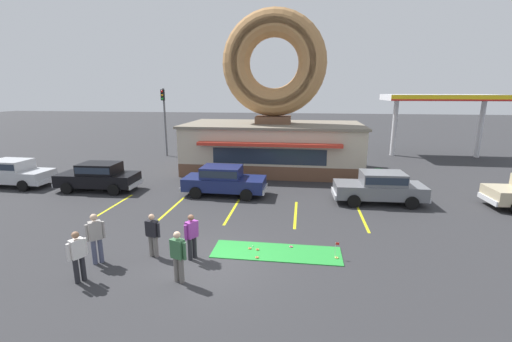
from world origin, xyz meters
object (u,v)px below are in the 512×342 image
object	(u,v)px
pedestrian_hooded_kid	(78,254)
car_black	(99,175)
car_silver	(13,172)
traffic_light_pole	(164,113)
putting_flag_pin	(337,246)
pedestrian_beanie_man	(153,233)
golf_ball	(253,246)
trash_bin	(378,176)
car_grey	(380,186)
pedestrian_clipboard_woman	(178,254)
pedestrian_leather_jacket_man	(192,235)
pedestrian_blue_sweater_man	(96,236)
car_navy	(224,179)

from	to	relation	value
pedestrian_hooded_kid	car_black	bearing A→B (deg)	118.92
car_silver	traffic_light_pole	size ratio (longest dim) A/B	0.79
putting_flag_pin	pedestrian_beanie_man	xyz separation A→B (m)	(-6.22, -0.73, 0.41)
pedestrian_hooded_kid	traffic_light_pole	distance (m)	20.79
golf_ball	putting_flag_pin	bearing A→B (deg)	-7.98
pedestrian_beanie_man	trash_bin	world-z (taller)	pedestrian_beanie_man
car_grey	pedestrian_clipboard_woman	distance (m)	11.39
pedestrian_leather_jacket_man	pedestrian_beanie_man	xyz separation A→B (m)	(-1.37, -0.02, -0.03)
golf_ball	pedestrian_leather_jacket_man	size ratio (longest dim) A/B	0.03
pedestrian_blue_sweater_man	pedestrian_hooded_kid	size ratio (longest dim) A/B	1.08
pedestrian_hooded_kid	trash_bin	size ratio (longest dim) A/B	1.64
pedestrian_clipboard_woman	trash_bin	xyz separation A→B (m)	(8.15, 12.26, -0.39)
pedestrian_leather_jacket_man	car_silver	bearing A→B (deg)	151.31
pedestrian_blue_sweater_man	trash_bin	size ratio (longest dim) A/B	1.77
pedestrian_leather_jacket_man	pedestrian_beanie_man	bearing A→B (deg)	-179.22
car_grey	pedestrian_beanie_man	world-z (taller)	car_grey
putting_flag_pin	pedestrian_hooded_kid	xyz separation A→B (m)	(-7.72, -2.56, 0.44)
car_navy	car_grey	xyz separation A→B (m)	(8.18, -0.24, 0.00)
golf_ball	car_navy	size ratio (longest dim) A/B	0.01
traffic_light_pole	car_silver	bearing A→B (deg)	-116.20
putting_flag_pin	pedestrian_hooded_kid	world-z (taller)	pedestrian_hooded_kid
trash_bin	traffic_light_pole	world-z (taller)	traffic_light_pole
car_silver	pedestrian_hooded_kid	distance (m)	14.08
car_navy	car_grey	bearing A→B (deg)	-1.65
golf_ball	pedestrian_leather_jacket_man	xyz separation A→B (m)	(-1.91, -1.12, 0.82)
car_black	trash_bin	size ratio (longest dim) A/B	4.74
car_navy	pedestrian_hooded_kid	size ratio (longest dim) A/B	2.86
car_navy	pedestrian_clipboard_woman	size ratio (longest dim) A/B	2.85
golf_ball	traffic_light_pole	xyz separation A→B (m)	(-10.17, 16.91, 3.66)
golf_ball	pedestrian_blue_sweater_man	xyz separation A→B (m)	(-4.91, -1.84, 0.91)
car_black	car_grey	size ratio (longest dim) A/B	1.00
car_grey	car_silver	size ratio (longest dim) A/B	1.00
car_navy	pedestrian_leather_jacket_man	bearing A→B (deg)	-85.17
car_black	trash_bin	world-z (taller)	car_black
putting_flag_pin	car_silver	distance (m)	19.53
car_black	pedestrian_clipboard_woman	size ratio (longest dim) A/B	2.87
putting_flag_pin	pedestrian_blue_sweater_man	world-z (taller)	pedestrian_blue_sweater_man
putting_flag_pin	pedestrian_blue_sweater_man	xyz separation A→B (m)	(-7.85, -1.43, 0.52)
trash_bin	pedestrian_hooded_kid	bearing A→B (deg)	-131.23
car_silver	traffic_light_pole	bearing A→B (deg)	63.80
putting_flag_pin	trash_bin	size ratio (longest dim) A/B	0.56
car_navy	traffic_light_pole	world-z (taller)	traffic_light_pole
pedestrian_clipboard_woman	pedestrian_beanie_man	xyz separation A→B (m)	(-1.44, 1.44, -0.04)
golf_ball	pedestrian_blue_sweater_man	size ratio (longest dim) A/B	0.02
trash_bin	traffic_light_pole	size ratio (longest dim) A/B	0.17
pedestrian_blue_sweater_man	pedestrian_leather_jacket_man	world-z (taller)	pedestrian_blue_sweater_man
car_silver	pedestrian_beanie_man	distance (m)	14.21
pedestrian_blue_sweater_man	trash_bin	bearing A→B (deg)	45.77
golf_ball	pedestrian_blue_sweater_man	world-z (taller)	pedestrian_blue_sweater_man
car_navy	trash_bin	distance (m)	9.49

